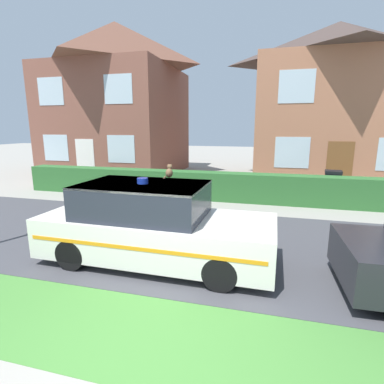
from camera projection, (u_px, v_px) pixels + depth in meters
ground_plane at (136, 362)px, 3.46m from camera, size 80.00×80.00×0.00m
road_strip at (206, 242)px, 7.08m from camera, size 28.00×5.07×0.01m
lawn_verge at (151, 335)px, 3.90m from camera, size 28.00×1.68×0.01m
garden_hedge at (211, 186)px, 11.17m from camera, size 15.40×0.71×1.03m
police_car at (153, 225)px, 5.94m from camera, size 4.60×1.81×1.69m
cat at (169, 172)px, 5.83m from camera, size 0.18×0.31×0.26m
house_left at (118, 99)px, 17.18m from camera, size 6.90×6.98×8.32m
house_right at (333, 103)px, 14.72m from camera, size 7.45×6.78×7.50m
wheelie_bin at (332, 186)px, 10.72m from camera, size 0.63×0.62×1.16m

